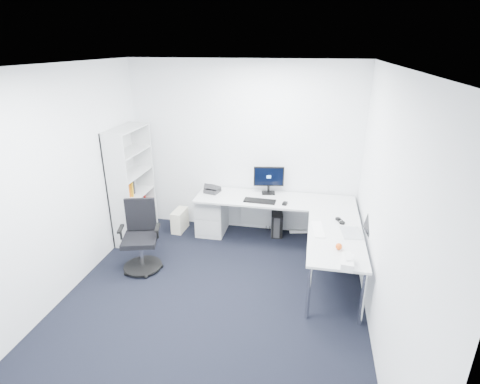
% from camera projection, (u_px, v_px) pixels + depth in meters
% --- Properties ---
extents(ground, '(4.20, 4.20, 0.00)m').
position_uv_depth(ground, '(211.00, 305.00, 4.45)').
color(ground, black).
extents(ceiling, '(4.20, 4.20, 0.00)m').
position_uv_depth(ceiling, '(202.00, 66.00, 3.45)').
color(ceiling, white).
extents(wall_back, '(3.60, 0.02, 2.70)m').
position_uv_depth(wall_back, '(244.00, 149.00, 5.87)').
color(wall_back, white).
rests_on(wall_back, ground).
extents(wall_front, '(3.60, 0.02, 2.70)m').
position_uv_depth(wall_front, '(101.00, 348.00, 2.04)').
color(wall_front, white).
rests_on(wall_front, ground).
extents(wall_left, '(0.02, 4.20, 2.70)m').
position_uv_depth(wall_left, '(55.00, 189.00, 4.28)').
color(wall_left, white).
rests_on(wall_left, ground).
extents(wall_right, '(0.02, 4.20, 2.70)m').
position_uv_depth(wall_right, '(386.00, 215.00, 3.63)').
color(wall_right, white).
rests_on(wall_right, ground).
extents(l_desk, '(2.41, 1.35, 0.70)m').
position_uv_depth(l_desk, '(271.00, 229.00, 5.50)').
color(l_desk, silver).
rests_on(l_desk, ground).
extents(drawer_pedestal, '(0.43, 0.54, 0.66)m').
position_uv_depth(drawer_pedestal, '(212.00, 213.00, 6.07)').
color(drawer_pedestal, silver).
rests_on(drawer_pedestal, ground).
extents(bookshelf, '(0.34, 0.88, 1.76)m').
position_uv_depth(bookshelf, '(132.00, 184.00, 5.74)').
color(bookshelf, silver).
rests_on(bookshelf, ground).
extents(task_chair, '(0.66, 0.66, 0.96)m').
position_uv_depth(task_chair, '(140.00, 238.00, 4.99)').
color(task_chair, black).
rests_on(task_chair, ground).
extents(black_pc_tower, '(0.23, 0.41, 0.38)m').
position_uv_depth(black_pc_tower, '(277.00, 223.00, 6.07)').
color(black_pc_tower, black).
rests_on(black_pc_tower, ground).
extents(beige_pc_tower, '(0.19, 0.38, 0.35)m').
position_uv_depth(beige_pc_tower, '(180.00, 220.00, 6.18)').
color(beige_pc_tower, beige).
rests_on(beige_pc_tower, ground).
extents(power_strip, '(0.34, 0.13, 0.04)m').
position_uv_depth(power_strip, '(300.00, 231.00, 6.15)').
color(power_strip, white).
rests_on(power_strip, ground).
extents(monitor, '(0.49, 0.22, 0.45)m').
position_uv_depth(monitor, '(269.00, 180.00, 5.79)').
color(monitor, black).
rests_on(monitor, l_desk).
extents(black_keyboard, '(0.48, 0.19, 0.02)m').
position_uv_depth(black_keyboard, '(260.00, 201.00, 5.57)').
color(black_keyboard, black).
rests_on(black_keyboard, l_desk).
extents(mouse, '(0.08, 0.11, 0.03)m').
position_uv_depth(mouse, '(285.00, 203.00, 5.47)').
color(mouse, black).
rests_on(mouse, l_desk).
extents(desk_phone, '(0.26, 0.26, 0.15)m').
position_uv_depth(desk_phone, '(212.00, 188.00, 5.89)').
color(desk_phone, '#29292B').
rests_on(desk_phone, l_desk).
extents(laptop, '(0.37, 0.37, 0.24)m').
position_uv_depth(laptop, '(352.00, 225.00, 4.59)').
color(laptop, silver).
rests_on(laptop, l_desk).
extents(white_keyboard, '(0.18, 0.46, 0.02)m').
position_uv_depth(white_keyboard, '(318.00, 229.00, 4.73)').
color(white_keyboard, white).
rests_on(white_keyboard, l_desk).
extents(headphones, '(0.17, 0.20, 0.05)m').
position_uv_depth(headphones, '(340.00, 220.00, 4.94)').
color(headphones, black).
rests_on(headphones, l_desk).
extents(orange_fruit, '(0.08, 0.08, 0.08)m').
position_uv_depth(orange_fruit, '(339.00, 246.00, 4.26)').
color(orange_fruit, '#E05213').
rests_on(orange_fruit, l_desk).
extents(tissue_box, '(0.15, 0.26, 0.09)m').
position_uv_depth(tissue_box, '(347.00, 263.00, 3.94)').
color(tissue_box, white).
rests_on(tissue_box, l_desk).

